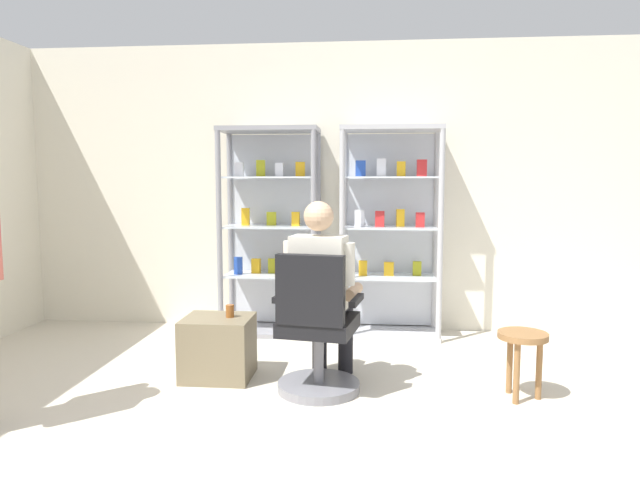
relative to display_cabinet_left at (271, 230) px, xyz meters
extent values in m
cube|color=silver|center=(0.55, 0.24, 0.39)|extent=(6.00, 0.10, 2.70)
cylinder|color=gray|center=(-0.42, -0.26, -0.01)|extent=(0.05, 0.05, 1.90)
cylinder|color=gray|center=(0.43, -0.26, -0.01)|extent=(0.05, 0.05, 1.90)
cylinder|color=gray|center=(-0.42, 0.14, -0.01)|extent=(0.05, 0.05, 1.90)
cylinder|color=gray|center=(0.43, 0.14, -0.01)|extent=(0.05, 0.05, 1.90)
cube|color=gray|center=(0.00, -0.06, 0.92)|extent=(0.90, 0.45, 0.04)
cube|color=gray|center=(0.00, -0.06, -0.94)|extent=(0.90, 0.45, 0.04)
cube|color=silver|center=(0.00, 0.15, -0.01)|extent=(0.84, 0.02, 1.80)
cube|color=silver|center=(0.00, -0.06, -0.41)|extent=(0.82, 0.39, 0.02)
cube|color=#264CB2|center=(-0.30, -0.10, -0.32)|extent=(0.07, 0.04, 0.16)
cube|color=gold|center=(-0.14, -0.03, -0.34)|extent=(0.09, 0.06, 0.14)
cube|color=#999919|center=(0.01, -0.02, -0.34)|extent=(0.07, 0.05, 0.14)
cube|color=red|center=(0.14, -0.09, -0.33)|extent=(0.09, 0.05, 0.15)
cube|color=#268C4C|center=(0.29, -0.08, -0.33)|extent=(0.07, 0.04, 0.15)
cube|color=silver|center=(0.00, -0.06, 0.04)|extent=(0.82, 0.39, 0.02)
cube|color=gold|center=(-0.24, -0.02, 0.13)|extent=(0.08, 0.05, 0.16)
cube|color=#999919|center=(0.01, -0.02, 0.11)|extent=(0.09, 0.06, 0.12)
cube|color=gold|center=(0.24, -0.06, 0.11)|extent=(0.07, 0.05, 0.13)
cube|color=silver|center=(0.00, -0.06, 0.49)|extent=(0.82, 0.39, 0.02)
cube|color=silver|center=(-0.27, -0.11, 0.56)|extent=(0.08, 0.04, 0.13)
cube|color=#999919|center=(-0.09, -0.05, 0.57)|extent=(0.08, 0.05, 0.15)
cube|color=silver|center=(0.09, -0.06, 0.56)|extent=(0.07, 0.05, 0.12)
cube|color=gold|center=(0.28, -0.02, 0.56)|extent=(0.09, 0.05, 0.13)
cylinder|color=#B7B7BC|center=(0.68, -0.26, -0.01)|extent=(0.05, 0.05, 1.90)
cylinder|color=#B7B7BC|center=(1.53, -0.26, -0.01)|extent=(0.05, 0.05, 1.90)
cylinder|color=#B7B7BC|center=(0.68, 0.14, -0.01)|extent=(0.05, 0.05, 1.90)
cylinder|color=#B7B7BC|center=(1.53, 0.14, -0.01)|extent=(0.05, 0.05, 1.90)
cube|color=#B7B7BC|center=(1.10, -0.06, 0.92)|extent=(0.90, 0.45, 0.04)
cube|color=#B7B7BC|center=(1.10, -0.06, -0.94)|extent=(0.90, 0.45, 0.04)
cube|color=silver|center=(1.10, 0.15, -0.01)|extent=(0.84, 0.02, 1.80)
cube|color=silver|center=(1.10, -0.06, -0.41)|extent=(0.82, 0.39, 0.02)
cube|color=gold|center=(0.86, -0.07, -0.34)|extent=(0.08, 0.04, 0.14)
cube|color=gold|center=(1.09, -0.05, -0.34)|extent=(0.09, 0.05, 0.12)
cube|color=#999919|center=(1.35, -0.03, -0.34)|extent=(0.08, 0.04, 0.13)
cube|color=silver|center=(1.10, -0.06, 0.04)|extent=(0.82, 0.39, 0.02)
cube|color=silver|center=(0.82, -0.07, 0.12)|extent=(0.09, 0.05, 0.15)
cube|color=red|center=(1.00, -0.10, 0.12)|extent=(0.08, 0.04, 0.14)
cube|color=gold|center=(1.19, -0.05, 0.12)|extent=(0.08, 0.06, 0.16)
cube|color=red|center=(1.36, -0.10, 0.11)|extent=(0.08, 0.04, 0.13)
cube|color=silver|center=(1.10, -0.06, 0.49)|extent=(0.82, 0.39, 0.02)
cube|color=#264CB2|center=(0.83, -0.04, 0.57)|extent=(0.09, 0.06, 0.14)
cube|color=silver|center=(1.01, -0.08, 0.58)|extent=(0.08, 0.03, 0.16)
cube|color=gold|center=(1.19, -0.06, 0.56)|extent=(0.08, 0.06, 0.13)
cube|color=red|center=(1.37, -0.11, 0.57)|extent=(0.09, 0.04, 0.15)
cylinder|color=slate|center=(0.59, -1.49, -0.93)|extent=(0.56, 0.56, 0.06)
cylinder|color=slate|center=(0.59, -1.49, -0.73)|extent=(0.07, 0.07, 0.41)
cube|color=black|center=(0.59, -1.49, -0.50)|extent=(0.55, 0.55, 0.10)
cube|color=black|center=(0.56, -1.70, -0.23)|extent=(0.45, 0.15, 0.45)
cube|color=black|center=(0.85, -1.53, -0.32)|extent=(0.09, 0.30, 0.04)
cube|color=black|center=(0.33, -1.45, -0.32)|extent=(0.09, 0.30, 0.04)
cylinder|color=black|center=(0.72, -1.31, -0.40)|extent=(0.20, 0.42, 0.14)
cylinder|color=black|center=(0.75, -1.11, -0.68)|extent=(0.11, 0.11, 0.56)
cylinder|color=black|center=(0.52, -1.27, -0.40)|extent=(0.20, 0.42, 0.14)
cylinder|color=black|center=(0.56, -1.08, -0.68)|extent=(0.11, 0.11, 0.56)
cube|color=beige|center=(0.59, -1.49, -0.15)|extent=(0.39, 0.28, 0.50)
sphere|color=tan|center=(0.59, -1.49, 0.23)|extent=(0.20, 0.20, 0.20)
cylinder|color=beige|center=(0.79, -1.52, -0.08)|extent=(0.09, 0.09, 0.28)
cylinder|color=tan|center=(0.82, -1.34, -0.30)|extent=(0.13, 0.31, 0.08)
cylinder|color=beige|center=(0.39, -1.46, -0.08)|extent=(0.09, 0.09, 0.28)
cylinder|color=tan|center=(0.42, -1.28, -0.30)|extent=(0.13, 0.31, 0.08)
cube|color=#72664C|center=(-0.16, -1.30, -0.74)|extent=(0.49, 0.42, 0.45)
cylinder|color=brown|center=(-0.07, -1.29, -0.47)|extent=(0.06, 0.06, 0.09)
cylinder|color=olive|center=(1.92, -1.50, -0.54)|extent=(0.32, 0.32, 0.04)
cylinder|color=olive|center=(2.03, -1.50, -0.76)|extent=(0.04, 0.04, 0.40)
cylinder|color=olive|center=(1.87, -1.40, -0.76)|extent=(0.04, 0.04, 0.40)
cylinder|color=olive|center=(1.87, -1.60, -0.76)|extent=(0.04, 0.04, 0.40)
camera|label=1|loc=(0.95, -5.20, 0.47)|focal=31.85mm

